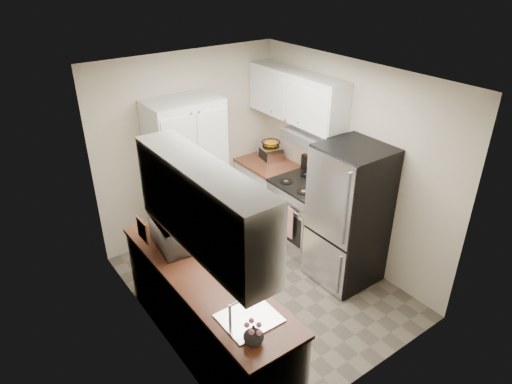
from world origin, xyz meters
TOP-DOWN VIEW (x-y plane):
  - ground at (0.00, 0.00)m, footprint 3.20×3.20m
  - room_shell at (-0.02, -0.01)m, footprint 2.64×3.24m
  - pantry_cabinet at (-0.20, 1.32)m, footprint 0.90×0.55m
  - base_cabinet_left at (-0.99, -0.43)m, footprint 0.60×2.30m
  - countertop_left at (-0.99, -0.43)m, footprint 0.63×2.33m
  - base_cabinet_right at (0.99, 1.19)m, footprint 0.60×0.80m
  - countertop_right at (0.99, 1.19)m, footprint 0.63×0.83m
  - electric_range at (0.97, 0.39)m, footprint 0.71×0.78m
  - refrigerator at (0.94, -0.41)m, footprint 0.70×0.72m
  - microwave at (-0.99, 0.14)m, footprint 0.42×0.57m
  - wine_bottle at (-1.06, 0.47)m, footprint 0.08×0.08m
  - flower_vase at (-1.11, -1.38)m, footprint 0.17×0.17m
  - cutting_board at (-0.85, 0.53)m, footprint 0.10×0.21m
  - toaster_oven at (1.09, 1.27)m, footprint 0.32×0.37m
  - fruit_basket at (1.10, 1.27)m, footprint 0.33×0.33m
  - kitchen_mat at (0.06, 0.65)m, footprint 0.57×0.80m

SIDE VIEW (x-z plane):
  - ground at x=0.00m, z-range 0.00..0.00m
  - kitchen_mat at x=0.06m, z-range 0.00..0.01m
  - base_cabinet_left at x=-0.99m, z-range 0.00..0.88m
  - base_cabinet_right at x=0.99m, z-range 0.00..0.88m
  - electric_range at x=0.97m, z-range -0.09..1.04m
  - refrigerator at x=0.94m, z-range 0.00..1.70m
  - countertop_left at x=-0.99m, z-range 0.88..0.92m
  - countertop_right at x=0.99m, z-range 0.88..0.92m
  - pantry_cabinet at x=-0.20m, z-range 0.00..2.00m
  - flower_vase at x=-1.11m, z-range 0.92..1.09m
  - toaster_oven at x=1.09m, z-range 0.92..1.11m
  - cutting_board at x=-0.85m, z-range 0.92..1.19m
  - microwave at x=-0.99m, z-range 0.92..1.22m
  - wine_bottle at x=-1.06m, z-range 0.92..1.25m
  - fruit_basket at x=1.10m, z-range 1.11..1.22m
  - room_shell at x=-0.02m, z-range 0.37..2.89m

